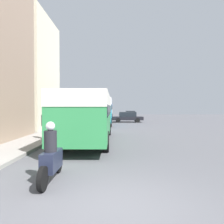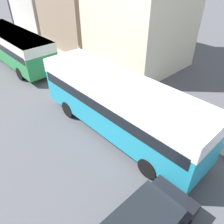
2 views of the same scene
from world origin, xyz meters
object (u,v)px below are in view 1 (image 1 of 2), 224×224
Objects in this scene: car_far_curb at (130,115)px; pedestrian_near_curb at (44,125)px; car_crossing at (127,117)px; pedestrian_walking_away at (50,121)px; bus_lead at (89,111)px; bus_third_in_line at (106,108)px; motorcycle_behind_lead at (51,158)px; bus_following at (101,108)px.

pedestrian_near_curb reaches higher than car_far_curb.
car_crossing is 6.75m from car_far_curb.
pedestrian_walking_away is at bearing 151.39° from car_crossing.
car_far_curb is at bearing 79.70° from bus_lead.
bus_third_in_line is at bearing -38.00° from car_far_curb.
bus_lead is 2.25× the size of car_far_curb.
motorcycle_behind_lead is 25.08m from car_crossing.
car_far_curb is (4.42, 11.36, -1.26)m from bus_following.
bus_following reaches higher than pedestrian_near_curb.
bus_following reaches higher than pedestrian_walking_away.
pedestrian_walking_away is (-3.72, -23.34, -0.90)m from bus_third_in_line.
motorcycle_behind_lead is at bearing -70.91° from pedestrian_near_curb.
bus_lead reaches higher than pedestrian_walking_away.
motorcycle_behind_lead is 31.84m from car_far_curb.
bus_following reaches higher than car_crossing.
pedestrian_near_curb is (-7.23, -24.11, 0.25)m from car_far_curb.
bus_following is at bearing 68.75° from car_far_curb.
pedestrian_near_curb is (-2.56, 7.38, 0.35)m from motorcycle_behind_lead.
bus_following is 5.78× the size of pedestrian_near_curb.
bus_lead is 0.90× the size of bus_third_in_line.
bus_lead reaches higher than pedestrian_near_curb.
bus_lead is at bearing -89.94° from bus_following.
pedestrian_walking_away is (-3.70, -8.54, -1.05)m from bus_following.
bus_following is 9.37m from pedestrian_walking_away.
pedestrian_near_curb is 4.29m from pedestrian_walking_away.
motorcycle_behind_lead is at bearing 81.55° from car_far_curb.
pedestrian_walking_away is (-7.21, -13.21, 0.23)m from car_crossing.
bus_lead is at bearing 168.74° from car_crossing.
pedestrian_walking_away reaches higher than motorcycle_behind_lead.
pedestrian_near_curb is 1.03× the size of pedestrian_walking_away.
pedestrian_near_curb is (-6.32, -17.41, 0.28)m from car_crossing.
pedestrian_walking_away is (-0.88, 4.20, -0.04)m from pedestrian_near_curb.
car_far_curb is at bearing 68.75° from bus_following.
car_far_curb is 2.70× the size of pedestrian_walking_away.
bus_third_in_line is at bearing 80.94° from pedestrian_walking_away.
bus_lead is 12.87m from bus_following.
car_crossing is at bearing 82.25° from car_far_curb.
motorcycle_behind_lead is 0.49× the size of car_far_curb.
car_crossing is at bearing 78.74° from bus_lead.
bus_third_in_line reaches higher than motorcycle_behind_lead.
bus_third_in_line reaches higher than bus_lead.
bus_lead is 2.96m from pedestrian_near_curb.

